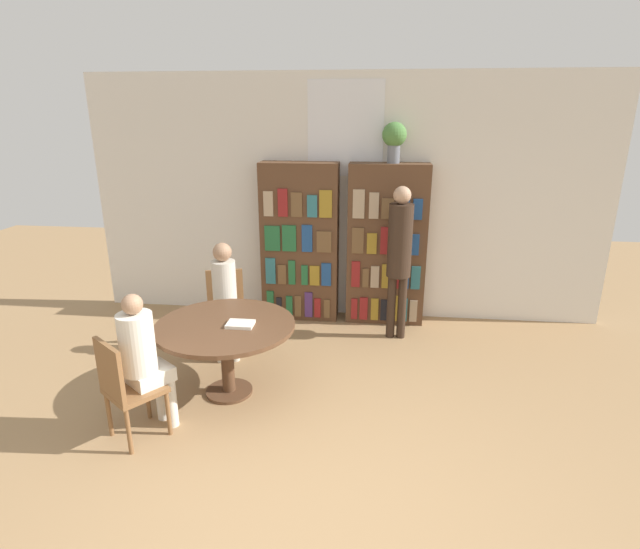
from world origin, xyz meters
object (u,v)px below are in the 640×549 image
object	(u,v)px
flower_vase	(394,138)
seated_reader_right	(144,355)
bookshelf_right	(386,245)
librarian_standing	(400,249)
bookshelf_left	(300,243)
seated_reader_left	(225,294)
reading_table	(226,335)
chair_near_camera	(125,385)
chair_left_side	(226,307)

from	to	relation	value
flower_vase	seated_reader_right	size ratio (longest dim) A/B	0.38
bookshelf_right	librarian_standing	distance (m)	0.53
bookshelf_right	flower_vase	world-z (taller)	flower_vase
librarian_standing	seated_reader_right	bearing A→B (deg)	-135.13
bookshelf_left	seated_reader_left	distance (m)	1.36
reading_table	chair_near_camera	distance (m)	0.98
bookshelf_left	flower_vase	world-z (taller)	flower_vase
reading_table	chair_near_camera	world-z (taller)	chair_near_camera
bookshelf_left	bookshelf_right	world-z (taller)	same
flower_vase	chair_left_side	world-z (taller)	flower_vase
reading_table	chair_near_camera	xyz separation A→B (m)	(-0.59, -0.78, -0.11)
bookshelf_right	chair_left_side	xyz separation A→B (m)	(-1.75, -1.00, -0.49)
seated_reader_left	seated_reader_right	world-z (taller)	seated_reader_left
chair_near_camera	seated_reader_left	xyz separation A→B (m)	(0.35, 1.54, 0.22)
bookshelf_right	chair_left_side	bearing A→B (deg)	-150.17
bookshelf_right	seated_reader_right	bearing A→B (deg)	-127.06
librarian_standing	reading_table	bearing A→B (deg)	-138.15
seated_reader_right	bookshelf_left	bearing A→B (deg)	108.23
reading_table	chair_left_side	world-z (taller)	chair_left_side
bookshelf_right	seated_reader_left	size ratio (longest dim) A/B	1.57
seated_reader_right	librarian_standing	world-z (taller)	librarian_standing
bookshelf_right	seated_reader_right	size ratio (longest dim) A/B	1.61
librarian_standing	flower_vase	bearing A→B (deg)	101.27
bookshelf_left	flower_vase	xyz separation A→B (m)	(1.11, 0.00, 1.27)
reading_table	chair_left_side	size ratio (longest dim) A/B	1.43
bookshelf_left	seated_reader_right	size ratio (longest dim) A/B	1.61
bookshelf_left	librarian_standing	world-z (taller)	bookshelf_left
reading_table	chair_left_side	distance (m)	0.98
flower_vase	seated_reader_right	world-z (taller)	flower_vase
bookshelf_right	reading_table	distance (m)	2.46
flower_vase	librarian_standing	bearing A→B (deg)	-78.73
reading_table	seated_reader_left	world-z (taller)	seated_reader_left
chair_left_side	seated_reader_left	size ratio (longest dim) A/B	0.71
chair_near_camera	seated_reader_left	bearing A→B (deg)	114.02
reading_table	chair_left_side	xyz separation A→B (m)	(-0.29, 0.93, -0.11)
chair_near_camera	librarian_standing	size ratio (longest dim) A/B	0.50
seated_reader_right	chair_near_camera	bearing A→B (deg)	-90.00
bookshelf_left	chair_near_camera	distance (m)	2.93
chair_left_side	chair_near_camera	bearing A→B (deg)	63.00
seated_reader_right	librarian_standing	bearing A→B (deg)	81.79
bookshelf_left	librarian_standing	bearing A→B (deg)	-22.49
reading_table	chair_near_camera	bearing A→B (deg)	-126.92
reading_table	librarian_standing	distance (m)	2.20
seated_reader_left	seated_reader_right	xyz separation A→B (m)	(-0.24, -1.39, -0.02)
seated_reader_right	flower_vase	bearing A→B (deg)	89.39
chair_near_camera	seated_reader_right	size ratio (longest dim) A/B	0.73
chair_left_side	seated_reader_left	xyz separation A→B (m)	(0.05, -0.17, 0.22)
chair_near_camera	librarian_standing	bearing A→B (deg)	82.27
chair_near_camera	chair_left_side	distance (m)	1.74
seated_reader_right	seated_reader_left	bearing A→B (deg)	116.97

